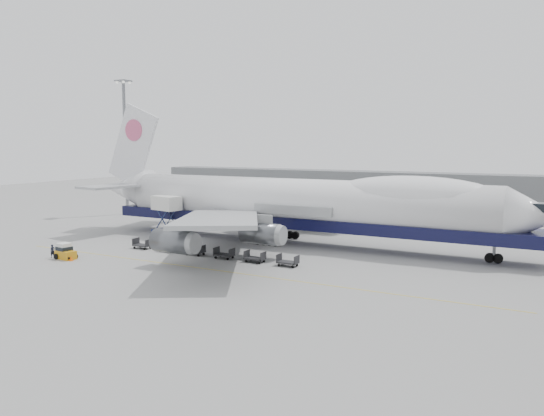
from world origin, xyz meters
The scene contains 15 objects.
ground centered at (0.00, 0.00, 0.00)m, with size 260.00×260.00×0.00m, color gray.
apron_line centered at (0.00, -6.00, 0.01)m, with size 60.00×0.15×0.01m, color gold.
hangar centered at (-10.00, 70.00, 3.50)m, with size 110.00×8.00×7.00m, color slate.
floodlight_mast centered at (-42.00, 24.00, 14.27)m, with size 2.40×2.40×25.43m.
airliner centered at (0.64, 12.00, 5.62)m, with size 67.00×55.30×19.98m.
catering_truck centered at (-19.05, 7.81, 3.43)m, with size 5.00×3.88×6.02m.
baggage_tug centered at (-20.13, -9.67, 0.84)m, with size 2.75×1.74×1.88m.
ground_worker centered at (-22.02, -9.88, 0.80)m, with size 0.58×0.38×1.59m, color black.
traffic_cone centered at (-18.59, -10.14, 0.29)m, with size 0.41×0.41×0.61m.
dolly_0 centered at (-16.24, -0.67, 0.53)m, with size 2.30×1.35×1.30m.
dolly_1 centered at (-12.01, -0.67, 0.53)m, with size 2.30×1.35×1.30m.
dolly_2 centered at (-7.78, -0.67, 0.53)m, with size 2.30×1.35×1.30m.
dolly_3 centered at (-3.55, -0.67, 0.53)m, with size 2.30×1.35×1.30m.
dolly_4 centered at (0.68, -0.67, 0.53)m, with size 2.30×1.35×1.30m.
dolly_5 centered at (4.91, -0.67, 0.53)m, with size 2.30×1.35×1.30m.
Camera 1 is at (30.60, -52.52, 13.62)m, focal length 35.00 mm.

